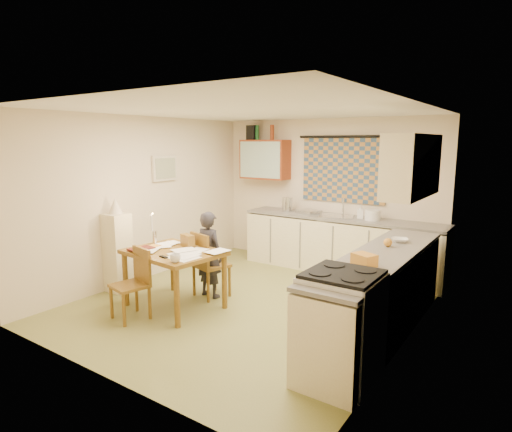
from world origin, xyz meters
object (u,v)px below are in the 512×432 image
Objects in this scene: chair_far at (211,277)px; person at (209,254)px; shelf_stand at (118,253)px; counter_back at (340,245)px; stove at (341,325)px; counter_right at (379,296)px; dining_table at (174,278)px.

person is (-0.01, -0.00, 0.31)m from chair_far.
chair_far is at bearing 24.77° from shelf_stand.
shelf_stand is (-2.25, -2.63, 0.11)m from counter_back.
shelf_stand reaches higher than counter_back.
shelf_stand is at bearing 174.34° from stove.
shelf_stand is at bearing -169.15° from counter_right.
counter_right is 2.32m from chair_far.
counter_back is at bearing 123.53° from counter_right.
chair_far is 0.76× the size of person.
counter_right is 2.98× the size of stove.
counter_right is at bearing -173.98° from person.
chair_far is at bearing -161.25° from person.
shelf_stand reaches higher than chair_far.
stove is 0.83× the size of person.
shelf_stand is (-1.22, -0.56, -0.03)m from person.
counter_back is 1.12× the size of counter_right.
dining_table is at bearing -113.75° from counter_back.
dining_table is 0.60m from person.
person is (0.12, 0.55, 0.22)m from dining_table.
stove is 2.49m from chair_far.
person is 1.34m from shelf_stand.
shelf_stand is (-3.54, 0.35, 0.07)m from stove.
stove is 0.78× the size of dining_table.
counter_right is 2.53m from dining_table.
counter_back is at bearing 49.52° from shelf_stand.
person reaches higher than stove.
person reaches higher than counter_right.
counter_back is 2.34m from counter_right.
stove is at bearing -66.54° from counter_back.
person reaches higher than counter_back.
chair_far is (0.14, 0.55, -0.10)m from dining_table.
dining_table is 1.38× the size of chair_far.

